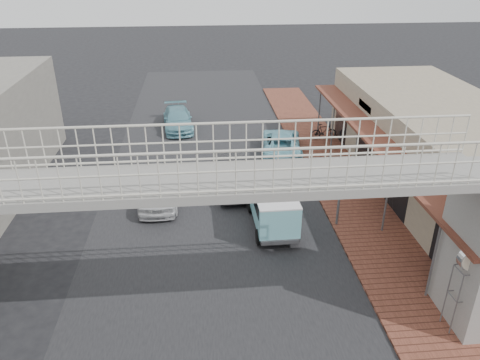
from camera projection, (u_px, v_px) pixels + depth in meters
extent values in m
plane|color=black|center=(214.00, 256.00, 17.66)|extent=(120.00, 120.00, 0.00)
cube|color=black|center=(214.00, 256.00, 17.65)|extent=(10.00, 60.00, 0.01)
cube|color=brown|center=(357.00, 208.00, 20.85)|extent=(3.00, 40.00, 0.10)
cube|color=gray|center=(451.00, 155.00, 21.24)|extent=(6.00, 18.00, 4.00)
cube|color=brown|center=(383.00, 139.00, 20.57)|extent=(1.80, 18.00, 0.12)
cube|color=silver|center=(366.00, 106.00, 23.55)|extent=(0.08, 2.60, 0.90)
cube|color=#B21914|center=(422.00, 157.00, 17.75)|extent=(0.08, 2.20, 0.80)
cube|color=gray|center=(478.00, 251.00, 13.60)|extent=(1.20, 2.40, 5.00)
cube|color=gray|center=(216.00, 182.00, 11.82)|extent=(14.00, 2.00, 0.24)
cube|color=beige|center=(213.00, 143.00, 12.37)|extent=(14.00, 0.08, 1.10)
cube|color=beige|center=(217.00, 174.00, 10.67)|extent=(14.00, 0.08, 1.10)
imported|color=silver|center=(159.00, 188.00, 21.15)|extent=(1.73, 4.23, 1.43)
imported|color=black|center=(232.00, 175.00, 22.34)|extent=(1.52, 4.22, 1.38)
imported|color=#76BDCD|center=(281.00, 143.00, 26.25)|extent=(2.72, 4.86, 1.28)
imported|color=#65A1B0|center=(178.00, 119.00, 29.96)|extent=(2.15, 4.46, 1.25)
cylinder|color=black|center=(251.00, 205.00, 20.47)|extent=(0.24, 0.66, 0.65)
cylinder|color=black|center=(283.00, 204.00, 20.61)|extent=(0.24, 0.66, 0.65)
cylinder|color=black|center=(259.00, 237.00, 18.23)|extent=(0.24, 0.66, 0.65)
cylinder|color=black|center=(296.00, 235.00, 18.37)|extent=(0.24, 0.66, 0.65)
cube|color=#75C0CC|center=(274.00, 206.00, 18.83)|extent=(1.64, 3.01, 1.26)
cube|color=#75C0CC|center=(267.00, 191.00, 20.46)|extent=(1.52, 0.87, 0.84)
cube|color=black|center=(274.00, 199.00, 18.68)|extent=(1.67, 2.45, 0.47)
cube|color=silver|center=(274.00, 192.00, 18.54)|extent=(1.66, 3.01, 0.06)
imported|color=black|center=(313.00, 166.00, 23.57)|extent=(1.94, 1.21, 0.96)
imported|color=black|center=(324.00, 131.00, 28.11)|extent=(1.59, 0.54, 0.94)
cylinder|color=#59595B|center=(447.00, 294.00, 13.94)|extent=(0.04, 0.04, 2.13)
cylinder|color=#59595B|center=(462.00, 292.00, 14.00)|extent=(0.04, 0.04, 2.13)
cylinder|color=#59595B|center=(456.00, 305.00, 13.49)|extent=(0.04, 0.04, 2.13)
cylinder|color=#59595B|center=(472.00, 304.00, 13.55)|extent=(0.04, 0.04, 2.13)
cylinder|color=silver|center=(470.00, 259.00, 13.12)|extent=(0.70, 0.28, 0.69)
cylinder|color=beige|center=(473.00, 262.00, 13.00)|extent=(0.61, 0.06, 0.61)
cylinder|color=beige|center=(467.00, 256.00, 13.23)|extent=(0.61, 0.06, 0.61)
cylinder|color=#59595B|center=(340.00, 193.00, 18.89)|extent=(0.10, 0.10, 2.93)
cube|color=black|center=(342.00, 169.00, 18.39)|extent=(1.13, 0.56, 0.91)
cone|color=black|center=(365.00, 172.00, 18.13)|extent=(1.02, 1.27, 1.11)
cube|color=white|center=(341.00, 170.00, 18.40)|extent=(0.74, 0.35, 0.61)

